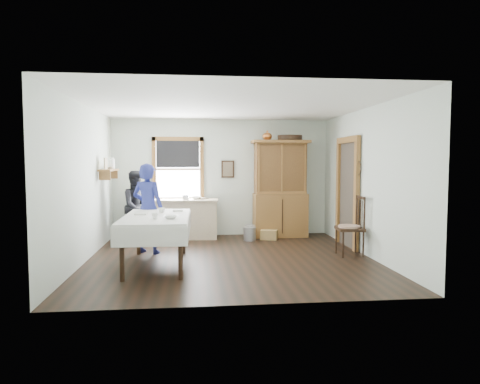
# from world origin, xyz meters

# --- Properties ---
(room) EXTENTS (5.01, 5.01, 2.70)m
(room) POSITION_xyz_m (0.00, 0.00, 1.35)
(room) COLOR black
(room) RESTS_ON ground
(window) EXTENTS (1.18, 0.07, 1.48)m
(window) POSITION_xyz_m (-1.00, 2.46, 1.64)
(window) COLOR white
(window) RESTS_ON room
(doorway) EXTENTS (0.09, 1.14, 2.22)m
(doorway) POSITION_xyz_m (2.46, 0.85, 1.16)
(doorway) COLOR #40382E
(doorway) RESTS_ON room
(wall_shelf) EXTENTS (0.24, 1.00, 0.44)m
(wall_shelf) POSITION_xyz_m (-2.37, 1.54, 1.57)
(wall_shelf) COLOR #96622E
(wall_shelf) RESTS_ON room
(framed_picture) EXTENTS (0.30, 0.04, 0.40)m
(framed_picture) POSITION_xyz_m (0.15, 2.46, 1.55)
(framed_picture) COLOR black
(framed_picture) RESTS_ON room
(rug_beater) EXTENTS (0.01, 0.27, 0.27)m
(rug_beater) POSITION_xyz_m (2.45, 0.30, 1.72)
(rug_beater) COLOR black
(rug_beater) RESTS_ON room
(work_counter) EXTENTS (1.58, 0.68, 0.88)m
(work_counter) POSITION_xyz_m (-0.87, 2.13, 0.44)
(work_counter) COLOR #C9B68C
(work_counter) RESTS_ON room
(china_hutch) EXTENTS (1.30, 0.62, 2.21)m
(china_hutch) POSITION_xyz_m (1.33, 2.16, 1.10)
(china_hutch) COLOR #96622E
(china_hutch) RESTS_ON room
(dining_table) EXTENTS (1.12, 2.10, 0.83)m
(dining_table) POSITION_xyz_m (-1.25, -0.39, 0.42)
(dining_table) COLOR silver
(dining_table) RESTS_ON room
(spindle_chair) EXTENTS (0.55, 0.55, 1.10)m
(spindle_chair) POSITION_xyz_m (2.20, 0.02, 0.55)
(spindle_chair) COLOR black
(spindle_chair) RESTS_ON room
(pail) EXTENTS (0.32, 0.32, 0.29)m
(pail) POSITION_xyz_m (0.57, 1.70, 0.14)
(pail) COLOR #A3A6AB
(pail) RESTS_ON room
(wicker_basket) EXTENTS (0.42, 0.36, 0.21)m
(wicker_basket) POSITION_xyz_m (1.01, 1.77, 0.11)
(wicker_basket) COLOR olive
(wicker_basket) RESTS_ON room
(woman_blue) EXTENTS (0.67, 0.57, 1.56)m
(woman_blue) POSITION_xyz_m (-1.50, 0.63, 0.78)
(woman_blue) COLOR navy
(woman_blue) RESTS_ON room
(figure_dark) EXTENTS (0.87, 0.84, 1.42)m
(figure_dark) POSITION_xyz_m (-1.85, 1.81, 0.71)
(figure_dark) COLOR black
(figure_dark) RESTS_ON room
(table_cup_a) EXTENTS (0.13, 0.13, 0.09)m
(table_cup_a) POSITION_xyz_m (-1.20, 0.01, 0.88)
(table_cup_a) COLOR white
(table_cup_a) RESTS_ON dining_table
(table_cup_b) EXTENTS (0.10, 0.10, 0.09)m
(table_cup_b) POSITION_xyz_m (-1.24, -0.80, 0.88)
(table_cup_b) COLOR white
(table_cup_b) RESTS_ON dining_table
(table_bowl) EXTENTS (0.28, 0.28, 0.06)m
(table_bowl) POSITION_xyz_m (-1.00, -0.80, 0.86)
(table_bowl) COLOR white
(table_bowl) RESTS_ON dining_table
(counter_book) EXTENTS (0.28, 0.30, 0.02)m
(counter_book) POSITION_xyz_m (-0.56, 2.10, 0.89)
(counter_book) COLOR brown
(counter_book) RESTS_ON work_counter
(counter_bowl) EXTENTS (0.27, 0.27, 0.07)m
(counter_bowl) POSITION_xyz_m (-0.59, 2.08, 0.92)
(counter_bowl) COLOR white
(counter_bowl) RESTS_ON work_counter
(shelf_bowl) EXTENTS (0.22, 0.22, 0.05)m
(shelf_bowl) POSITION_xyz_m (-2.37, 1.55, 1.60)
(shelf_bowl) COLOR white
(shelf_bowl) RESTS_ON wall_shelf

